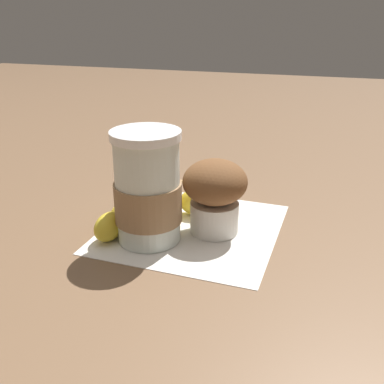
% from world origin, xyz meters
% --- Properties ---
extents(ground_plane, '(3.00, 3.00, 0.00)m').
position_xyz_m(ground_plane, '(0.00, 0.00, 0.00)').
color(ground_plane, brown).
extents(paper_napkin, '(0.24, 0.24, 0.00)m').
position_xyz_m(paper_napkin, '(0.00, 0.00, 0.00)').
color(paper_napkin, white).
rests_on(paper_napkin, ground_plane).
extents(coffee_cup, '(0.09, 0.09, 0.14)m').
position_xyz_m(coffee_cup, '(-0.04, 0.04, 0.07)').
color(coffee_cup, silver).
rests_on(coffee_cup, paper_napkin).
extents(muffin, '(0.08, 0.08, 0.10)m').
position_xyz_m(muffin, '(-0.00, -0.03, 0.06)').
color(muffin, white).
rests_on(muffin, paper_napkin).
extents(banana, '(0.15, 0.13, 0.04)m').
position_xyz_m(banana, '(-0.00, 0.06, 0.02)').
color(banana, yellow).
rests_on(banana, paper_napkin).
extents(wooden_stirrer, '(0.01, 0.11, 0.00)m').
position_xyz_m(wooden_stirrer, '(0.16, 0.04, 0.00)').
color(wooden_stirrer, tan).
rests_on(wooden_stirrer, ground_plane).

